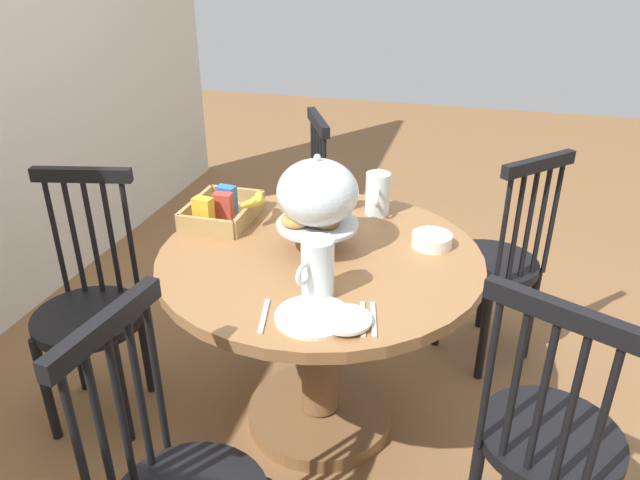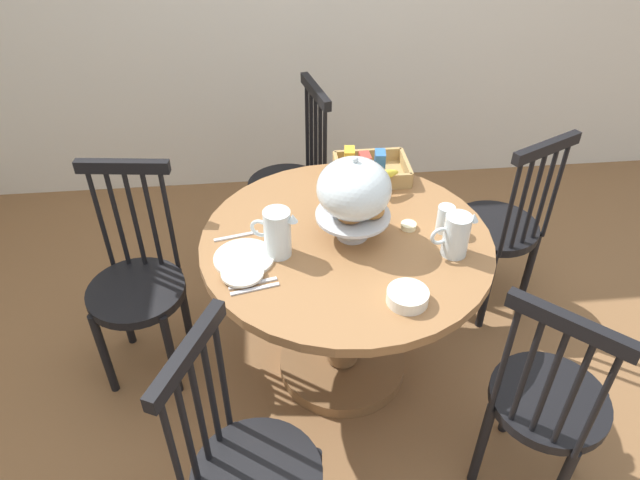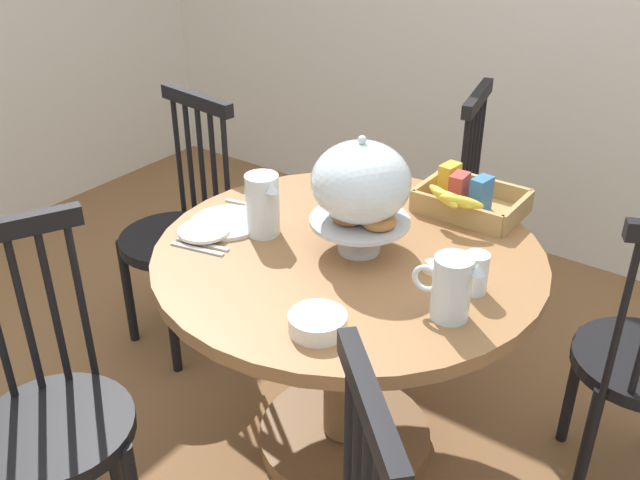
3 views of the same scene
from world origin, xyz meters
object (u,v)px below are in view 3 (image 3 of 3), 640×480
Objects in this scene: pastry_stand_with_dome at (361,186)px; cereal_bowl at (318,323)px; windsor_chair_far_side at (53,423)px; dining_table at (347,318)px; windsor_chair_by_cabinet at (431,215)px; butter_dish at (434,267)px; china_plate_large at (227,222)px; drinking_glass at (476,273)px; windsor_chair_facing_door at (179,237)px; orange_juice_pitcher at (263,207)px; cereal_basket at (466,199)px; china_plate_small at (205,230)px; milk_pitcher at (451,290)px.

cereal_bowl is (0.13, -0.38, -0.18)m from pastry_stand_with_dome.
dining_table is at bearing 62.72° from windsor_chair_far_side.
butter_dish is at bearing -62.64° from windsor_chair_by_cabinet.
dining_table is 18.46× the size of butter_dish.
china_plate_large is 0.64m from butter_dish.
drinking_glass is at bearing -0.77° from pastry_stand_with_dome.
windsor_chair_facing_door is at bearing 171.52° from dining_table.
windsor_chair_far_side is at bearing -100.71° from orange_juice_pitcher.
windsor_chair_by_cabinet is 0.98m from orange_juice_pitcher.
windsor_chair_facing_door is at bearing 172.79° from pastry_stand_with_dome.
windsor_chair_by_cabinet reaches higher than cereal_bowl.
china_plate_small is at bearing -132.98° from cereal_basket.
windsor_chair_far_side is at bearing -134.98° from drinking_glass.
windsor_chair_far_side reaches higher than drinking_glass.
orange_juice_pitcher is at bearing 40.84° from china_plate_small.
windsor_chair_far_side is 8.86× the size of drinking_glass.
butter_dish is (-0.13, 0.17, -0.06)m from milk_pitcher.
dining_table is 7.38× the size of china_plate_small.
windsor_chair_far_side is (-0.39, -0.76, -0.05)m from dining_table.
orange_juice_pitcher is 1.33× the size of cereal_bowl.
pastry_stand_with_dome is 2.29× the size of china_plate_small.
windsor_chair_by_cabinet reaches higher than dining_table.
china_plate_small is 2.50× the size of butter_dish.
windsor_chair_far_side is (-0.23, -1.60, 0.00)m from windsor_chair_by_cabinet.
drinking_glass is (0.22, -0.40, 0.01)m from cereal_basket.
cereal_basket is (0.16, 0.41, 0.28)m from dining_table.
china_plate_small is at bearing 89.79° from windsor_chair_far_side.
china_plate_large is at bearing -166.15° from pastry_stand_with_dome.
windsor_chair_far_side is 1.14m from drinking_glass.
milk_pitcher is 0.77m from china_plate_large.
drinking_glass is (0.22, 0.37, 0.03)m from cereal_bowl.
pastry_stand_with_dome reaches higher than windsor_chair_far_side.
milk_pitcher reaches higher than china_plate_small.
butter_dish is (1.09, -0.09, 0.30)m from windsor_chair_facing_door.
milk_pitcher is 0.33m from cereal_bowl.
china_plate_large reaches higher than dining_table.
windsor_chair_far_side is 6.50× the size of china_plate_small.
cereal_basket is at bearing 103.29° from butter_dish.
windsor_chair_far_side reaches higher than butter_dish.
china_plate_small is (-0.41, -0.19, -0.18)m from pastry_stand_with_dome.
pastry_stand_with_dome is 0.38m from drinking_glass.
windsor_chair_by_cabinet reaches higher than china_plate_large.
pastry_stand_with_dome is 5.73× the size of butter_dish.
cereal_bowl is at bearing -27.06° from china_plate_large.
milk_pitcher is 0.22m from butter_dish.
drinking_glass is at bearing 89.29° from milk_pitcher.
dining_table is 1.14× the size of windsor_chair_far_side.
butter_dish is at bearing 76.89° from cereal_bowl.
windsor_chair_facing_door is 1.10m from cereal_basket.
butter_dish is at bearing 127.74° from milk_pitcher.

